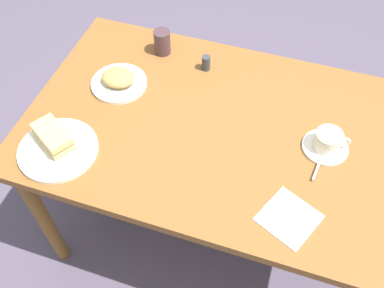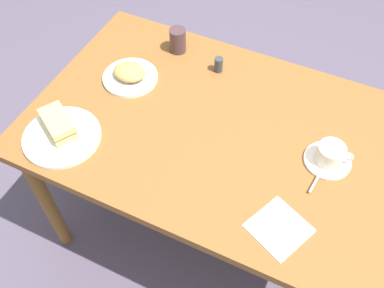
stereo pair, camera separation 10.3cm
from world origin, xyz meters
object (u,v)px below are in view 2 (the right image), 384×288
at_px(coffee_cup, 331,154).
at_px(side_plate, 130,78).
at_px(sandwich_front, 58,124).
at_px(spoon, 318,177).
at_px(dining_table, 221,143).
at_px(napkin, 279,228).
at_px(salt_shaker, 219,65).
at_px(drinking_glass, 178,40).
at_px(coffee_saucer, 327,161).
at_px(sandwich_plate, 62,137).

bearing_deg(coffee_cup, side_plate, 175.68).
xyz_separation_m(sandwich_front, spoon, (0.83, 0.18, -0.03)).
xyz_separation_m(dining_table, napkin, (0.29, -0.27, 0.08)).
bearing_deg(sandwich_front, salt_shaker, 54.29).
relative_size(side_plate, drinking_glass, 2.10).
xyz_separation_m(coffee_saucer, salt_shaker, (-0.48, 0.24, 0.02)).
distance_m(coffee_cup, side_plate, 0.76).
bearing_deg(side_plate, drinking_glass, 68.43).
height_order(sandwich_plate, spoon, spoon).
relative_size(sandwich_plate, drinking_glass, 2.66).
bearing_deg(spoon, coffee_cup, 81.39).
xyz_separation_m(dining_table, spoon, (0.35, -0.06, 0.09)).
height_order(sandwich_plate, side_plate, same).
relative_size(side_plate, salt_shaker, 3.46).
xyz_separation_m(coffee_saucer, coffee_cup, (0.00, 0.00, 0.04)).
bearing_deg(salt_shaker, coffee_cup, -26.38).
distance_m(dining_table, coffee_saucer, 0.37).
relative_size(sandwich_plate, salt_shaker, 4.38).
relative_size(sandwich_front, salt_shaker, 2.76).
bearing_deg(side_plate, salt_shaker, 33.26).
bearing_deg(dining_table, napkin, -43.04).
bearing_deg(sandwich_plate, spoon, 14.23).
bearing_deg(spoon, salt_shaker, 146.00).
height_order(sandwich_front, spoon, sandwich_front).
bearing_deg(drinking_glass, spoon, -28.41).
height_order(sandwich_plate, coffee_saucer, sandwich_plate).
bearing_deg(dining_table, sandwich_plate, -150.04).
bearing_deg(coffee_saucer, coffee_cup, 10.74).
xyz_separation_m(coffee_cup, spoon, (-0.01, -0.08, -0.03)).
bearing_deg(napkin, side_plate, 153.37).
distance_m(sandwich_plate, spoon, 0.84).
bearing_deg(coffee_cup, sandwich_plate, -160.97).
bearing_deg(sandwich_front, napkin, -2.04).
relative_size(coffee_saucer, spoon, 1.51).
bearing_deg(sandwich_plate, coffee_saucer, 19.05).
relative_size(dining_table, sandwich_plate, 5.09).
bearing_deg(coffee_saucer, spoon, -97.47).
height_order(sandwich_front, salt_shaker, sandwich_front).
distance_m(salt_shaker, drinking_glass, 0.19).
xyz_separation_m(sandwich_plate, coffee_saucer, (0.82, 0.28, -0.00)).
relative_size(coffee_saucer, drinking_glass, 1.54).
height_order(side_plate, drinking_glass, drinking_glass).
bearing_deg(sandwich_plate, coffee_cup, 19.03).
height_order(sandwich_front, coffee_saucer, sandwich_front).
distance_m(spoon, napkin, 0.22).
bearing_deg(coffee_saucer, napkin, -102.59).
distance_m(side_plate, salt_shaker, 0.33).
distance_m(sandwich_plate, side_plate, 0.35).
xyz_separation_m(spoon, side_plate, (-0.75, 0.14, -0.01)).
bearing_deg(coffee_saucer, sandwich_plate, -160.95).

